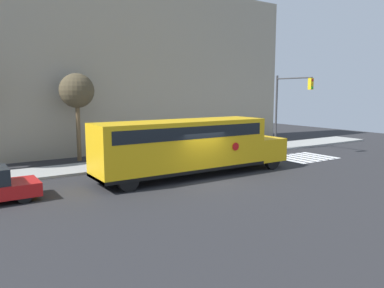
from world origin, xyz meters
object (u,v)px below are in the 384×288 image
school_bus (189,144)px  stop_sign (250,131)px  traffic_light (287,102)px  tree_near_sidewalk (77,92)px

school_bus → stop_sign: 8.87m
stop_sign → traffic_light: (2.82, -0.94, 2.19)m
stop_sign → tree_near_sidewalk: (-11.56, 4.16, 2.95)m
stop_sign → tree_near_sidewalk: tree_near_sidewalk is taller
tree_near_sidewalk → traffic_light: bearing=-19.5°
school_bus → tree_near_sidewalk: size_ratio=1.98×
traffic_light → tree_near_sidewalk: traffic_light is taller
traffic_light → stop_sign: bearing=161.7°
school_bus → tree_near_sidewalk: tree_near_sidewalk is taller
school_bus → traffic_light: (10.79, 2.97, 2.10)m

